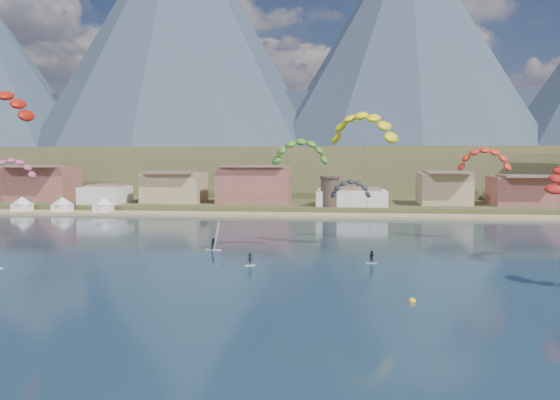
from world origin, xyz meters
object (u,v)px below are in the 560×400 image
Objects in this scene: watchtower at (330,191)px; kitesurfer_yellow at (363,123)px; windsurfer at (214,241)px; buoy at (412,301)px; kitesurfer_green at (300,149)px.

watchtower is 64.34m from kitesurfer_yellow.
windsurfer is 6.17× the size of buoy.
kitesurfer_yellow reaches higher than kitesurfer_green.
kitesurfer_green reaches higher than buoy.
kitesurfer_green reaches higher than watchtower.
kitesurfer_yellow reaches higher than buoy.
kitesurfer_yellow is at bearing 16.17° from kitesurfer_green.
kitesurfer_green is (-3.53, -65.16, 11.05)m from watchtower.
windsurfer is 44.06m from buoy.
watchtower is at bearing 96.69° from buoy.
kitesurfer_yellow reaches higher than watchtower.
windsurfer is at bearing -105.48° from watchtower.
kitesurfer_yellow is 32.55m from windsurfer.
kitesurfer_yellow is at bearing 96.98° from buoy.
watchtower is 68.34m from windsurfer.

